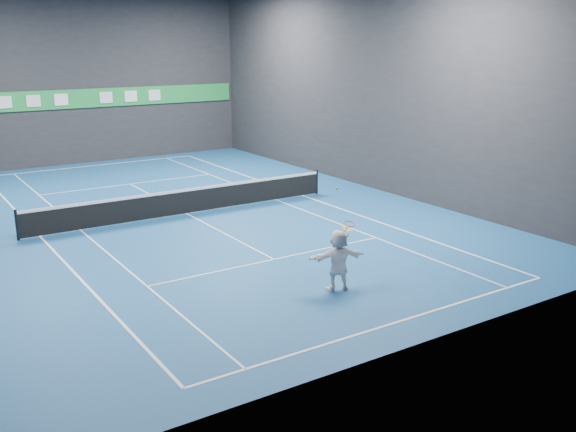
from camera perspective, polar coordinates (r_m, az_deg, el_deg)
ground at (r=25.25m, az=-8.95°, el=0.18°), size 26.00×26.00×0.00m
wall_back at (r=36.72m, az=-17.86°, el=11.48°), size 18.00×0.10×9.00m
wall_front at (r=13.71m, az=13.46°, el=6.41°), size 18.00×0.10×9.00m
wall_right at (r=29.29m, az=7.21°, el=11.27°), size 0.10×26.00×9.00m
baseline_near at (r=15.77m, az=9.50°, el=-9.34°), size 10.98×0.08×0.01m
baseline_far at (r=36.19m, az=-16.80°, el=4.32°), size 10.98×0.08×0.01m
sideline_doubles_left at (r=23.65m, az=-21.14°, el=-1.73°), size 0.08×23.78×0.01m
sideline_doubles_right at (r=27.86m, az=1.37°, el=1.81°), size 0.08×23.78×0.01m
sideline_singles_left at (r=23.95m, az=-17.93°, el=-1.23°), size 0.06×23.78×0.01m
sideline_singles_right at (r=27.12m, az=-1.03°, el=1.44°), size 0.06×23.78×0.01m
service_line_near at (r=19.83m, az=-1.25°, el=-3.87°), size 8.23×0.06×0.01m
service_line_far at (r=31.05m, az=-13.86°, el=2.78°), size 8.23×0.06×0.01m
center_service_line at (r=25.25m, az=-8.95°, el=0.19°), size 0.06×12.80×0.01m
player at (r=17.27m, az=4.49°, el=-3.92°), size 1.64×0.91×1.69m
tennis_ball at (r=16.70m, az=4.37°, el=2.44°), size 0.06×0.06×0.06m
tennis_net at (r=25.12m, az=-9.01°, el=1.37°), size 12.50×0.10×1.07m
sponsor_banner at (r=36.72m, az=-17.70°, el=9.93°), size 17.64×0.11×1.00m
tennis_racket at (r=17.26m, az=5.43°, el=-0.90°), size 0.49×0.41×0.56m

